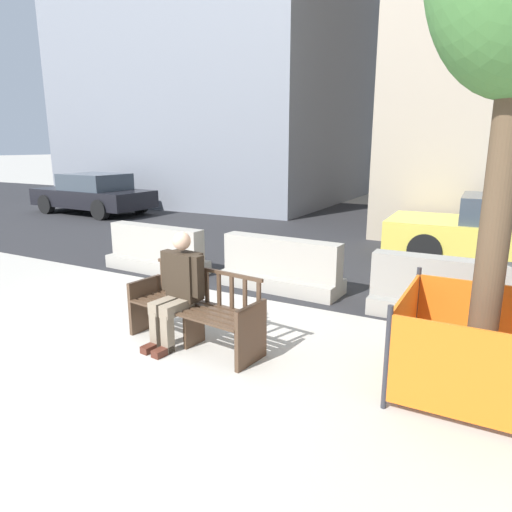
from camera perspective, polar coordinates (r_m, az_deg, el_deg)
ground_plane at (r=5.25m, az=-18.42°, el=-12.76°), size 200.00×200.00×0.00m
street_asphalt at (r=12.55m, az=11.78°, el=2.96°), size 120.00×12.00×0.01m
street_bench at (r=5.36m, az=-7.61°, el=-6.96°), size 1.74×0.72×0.88m
seated_person at (r=5.36m, az=-9.67°, el=-3.73°), size 0.59×0.76×1.31m
jersey_barrier_centre at (r=7.35m, az=3.11°, el=-1.59°), size 2.03×0.77×0.84m
jersey_barrier_left at (r=8.64m, az=-12.31°, el=0.42°), size 2.02×0.75×0.84m
jersey_barrier_right at (r=6.58m, az=22.85°, el=-4.52°), size 2.01×0.72×0.84m
construction_fence at (r=4.77m, az=26.27°, el=-9.88°), size 1.44×1.44×0.96m
car_taxi_near at (r=10.04m, az=28.89°, el=2.73°), size 4.37×2.00×1.33m
car_sedan_mid at (r=16.54m, az=-19.66°, el=7.33°), size 4.35×2.06×1.35m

